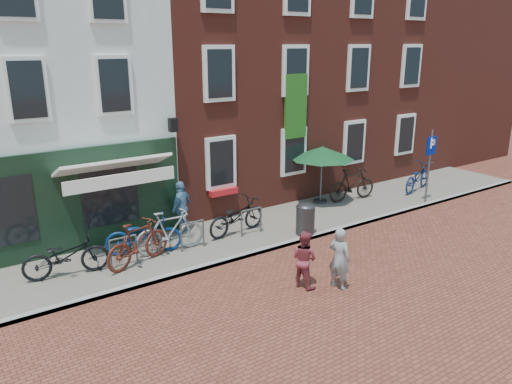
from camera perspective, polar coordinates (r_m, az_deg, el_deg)
ground at (r=14.07m, az=0.52°, el=-7.16°), size 80.00×80.00×0.00m
sidewalk at (r=15.71m, az=0.37°, el=-4.32°), size 24.00×3.00×0.10m
building_stucco at (r=17.72m, az=-27.24°, el=11.08°), size 8.00×8.00×9.00m
building_brick_mid at (r=19.88m, az=-6.53°, el=14.67°), size 6.00×8.00×10.00m
building_brick_right at (r=23.32m, az=7.03°, el=14.96°), size 6.00×8.00×10.00m
filler_right at (r=28.05m, az=17.32°, el=13.63°), size 7.00×8.00×9.00m
litter_bin at (r=15.11m, az=5.70°, el=-2.87°), size 0.57×0.57×1.06m
parking_sign at (r=18.83m, az=19.39°, el=3.92°), size 0.50×0.08×2.66m
parasol at (r=17.84m, az=7.62°, el=4.76°), size 2.32×2.32×2.17m
woman at (r=12.10m, az=9.57°, el=-7.55°), size 0.51×0.64×1.55m
boy at (r=12.11m, az=5.56°, el=-7.69°), size 0.68×0.80×1.43m
cafe_person at (r=15.28m, az=-8.56°, el=-1.70°), size 1.02×0.84×1.62m
bicycle_0 at (r=13.27m, az=-21.03°, el=-6.85°), size 2.16×1.04×1.09m
bicycle_1 at (r=13.36m, az=-13.42°, el=-5.71°), size 2.09×1.16×1.21m
bicycle_2 at (r=14.03m, az=-12.81°, el=-4.81°), size 2.19×1.38×1.09m
bicycle_3 at (r=13.96m, az=-9.85°, el=-4.49°), size 2.05×0.71×1.21m
bicycle_4 at (r=15.09m, az=-2.26°, el=-2.83°), size 2.15×1.00×1.09m
bicycle_5 at (r=18.56m, az=11.00°, el=0.85°), size 2.07×0.82×1.21m
bicycle_6 at (r=20.47m, az=18.07°, el=1.64°), size 2.19×1.24×1.09m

